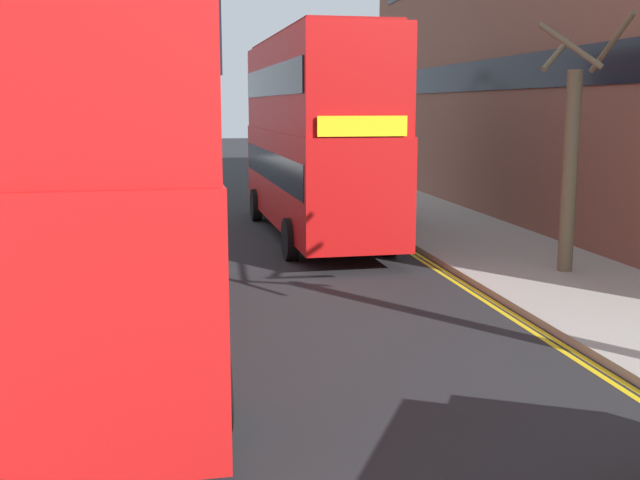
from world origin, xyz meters
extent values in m
cube|color=#9E9991|center=(6.50, 16.00, 0.07)|extent=(4.00, 80.00, 0.14)
cube|color=yellow|center=(4.40, 14.00, 0.00)|extent=(0.10, 56.00, 0.01)
cube|color=yellow|center=(4.24, 14.00, 0.00)|extent=(0.10, 56.00, 0.01)
cube|color=red|center=(-2.47, 11.98, 1.74)|extent=(2.75, 10.86, 2.60)
cube|color=red|center=(-2.47, 11.98, 4.29)|extent=(2.70, 10.64, 2.50)
cube|color=black|center=(-2.47, 11.98, 2.04)|extent=(2.77, 10.42, 0.84)
cube|color=black|center=(-2.47, 11.98, 4.39)|extent=(2.76, 10.21, 0.80)
cube|color=yellow|center=(-2.59, 17.35, 3.29)|extent=(2.00, 0.11, 0.44)
cylinder|color=black|center=(-3.80, 15.29, 0.52)|extent=(0.32, 1.05, 1.04)
cylinder|color=black|center=(-1.30, 15.35, 0.52)|extent=(0.32, 1.05, 1.04)
cylinder|color=black|center=(-1.14, 8.66, 0.52)|extent=(0.32, 1.05, 1.04)
cube|color=#B20F0F|center=(2.27, 21.86, 1.74)|extent=(2.80, 10.86, 2.60)
cube|color=#B20F0F|center=(2.27, 21.86, 4.29)|extent=(2.74, 10.65, 2.50)
cube|color=black|center=(2.27, 21.86, 2.04)|extent=(2.82, 10.43, 0.84)
cube|color=black|center=(2.27, 21.86, 4.39)|extent=(2.80, 10.22, 0.80)
cube|color=yellow|center=(2.42, 16.48, 3.29)|extent=(2.00, 0.12, 0.44)
cube|color=maroon|center=(2.27, 21.86, 5.59)|extent=(2.52, 9.78, 0.10)
cylinder|color=black|center=(3.61, 18.55, 0.52)|extent=(0.33, 1.05, 1.04)
cylinder|color=black|center=(1.11, 18.48, 0.52)|extent=(0.33, 1.05, 1.04)
cylinder|color=black|center=(3.43, 25.24, 0.52)|extent=(0.33, 1.05, 1.04)
cylinder|color=black|center=(0.93, 25.17, 0.52)|extent=(0.33, 1.05, 1.04)
cylinder|color=#2D2D38|center=(5.38, 23.22, 0.56)|extent=(0.22, 0.22, 0.85)
cube|color=silver|center=(5.38, 23.22, 1.27)|extent=(0.34, 0.22, 0.56)
sphere|color=tan|center=(5.38, 23.22, 1.66)|extent=(0.20, 0.20, 0.20)
cylinder|color=#6B6047|center=(5.20, 31.76, 2.17)|extent=(0.30, 0.30, 4.06)
cylinder|color=#6B6047|center=(5.94, 31.58, 4.73)|extent=(0.49, 1.54, 1.14)
cylinder|color=#6B6047|center=(4.91, 32.35, 4.66)|extent=(1.27, 0.72, 1.01)
cylinder|color=#6B6047|center=(5.01, 31.41, 4.48)|extent=(0.81, 0.52, 0.65)
cylinder|color=#6B6047|center=(6.80, 15.54, 2.31)|extent=(0.32, 0.32, 4.34)
cylinder|color=#6B6047|center=(7.59, 15.53, 5.03)|extent=(0.14, 1.63, 1.19)
cylinder|color=#6B6047|center=(6.55, 15.94, 4.81)|extent=(0.91, 0.64, 0.75)
cylinder|color=#6B6047|center=(6.39, 15.03, 4.93)|extent=(1.12, 0.93, 0.99)
cube|color=brown|center=(13.50, 24.68, 6.21)|extent=(10.00, 28.00, 12.41)
cube|color=black|center=(8.48, 24.68, 4.72)|extent=(0.04, 24.64, 1.00)
camera|label=1|loc=(-1.47, 0.10, 3.74)|focal=43.39mm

